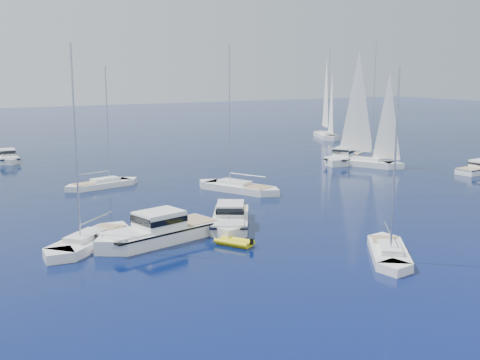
{
  "coord_description": "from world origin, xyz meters",
  "views": [
    {
      "loc": [
        -28.98,
        -30.07,
        13.46
      ],
      "look_at": [
        1.62,
        22.44,
        2.2
      ],
      "focal_mm": 44.41,
      "sensor_mm": 36.0,
      "label": 1
    }
  ],
  "objects": [
    {
      "name": "sailboat_sails_r",
      "position": [
        28.62,
        33.7,
        0.0
      ],
      "size": [
        8.48,
        12.88,
        18.67
      ],
      "primitive_type": null,
      "rotation": [
        0.0,
        0.0,
        3.59
      ],
      "color": "white",
      "rests_on": "ground"
    },
    {
      "name": "ground",
      "position": [
        0.0,
        0.0,
        0.0
      ],
      "size": [
        400.0,
        400.0,
        0.0
      ],
      "primitive_type": "plane",
      "color": "#091358",
      "rests_on": "ground"
    },
    {
      "name": "sailboat_sails_far",
      "position": [
        46.44,
        64.6,
        0.0
      ],
      "size": [
        8.39,
        13.05,
        18.85
      ],
      "primitive_type": null,
      "rotation": [
        0.0,
        0.0,
        2.71
      ],
      "color": "silver",
      "rests_on": "ground"
    },
    {
      "name": "motor_cruiser_centre",
      "position": [
        -11.68,
        12.75,
        0.0
      ],
      "size": [
        12.34,
        6.19,
        3.11
      ],
      "primitive_type": null,
      "rotation": [
        0.0,
        0.0,
        1.8
      ],
      "color": "white",
      "rests_on": "ground"
    },
    {
      "name": "sailboat_centre",
      "position": [
        -8.63,
        36.85,
        0.0
      ],
      "size": [
        10.13,
        4.44,
        14.43
      ],
      "primitive_type": null,
      "rotation": [
        0.0,
        0.0,
        4.91
      ],
      "color": "white",
      "rests_on": "ground"
    },
    {
      "name": "motor_cruiser_horizon",
      "position": [
        -14.85,
        63.25,
        0.0
      ],
      "size": [
        3.25,
        9.36,
        2.43
      ],
      "primitive_type": null,
      "rotation": [
        0.0,
        0.0,
        3.1
      ],
      "color": "silver",
      "rests_on": "ground"
    },
    {
      "name": "tender_grey_far",
      "position": [
        -9.66,
        37.95,
        0.0
      ],
      "size": [
        4.22,
        2.54,
        0.95
      ],
      "primitive_type": null,
      "rotation": [
        0.0,
        0.0,
        1.66
      ],
      "color": "black",
      "rests_on": "ground"
    },
    {
      "name": "motor_cruiser_distant",
      "position": [
        27.99,
        37.33,
        0.0
      ],
      "size": [
        10.83,
        8.73,
        2.84
      ],
      "primitive_type": null,
      "rotation": [
        0.0,
        0.0,
        2.16
      ],
      "color": "silver",
      "rests_on": "ground"
    },
    {
      "name": "tender_yellow",
      "position": [
        -6.85,
        8.76,
        0.0
      ],
      "size": [
        3.02,
        3.54,
        0.95
      ],
      "primitive_type": null,
      "rotation": [
        0.0,
        0.0,
        0.51
      ],
      "color": "yellow",
      "rests_on": "ground"
    },
    {
      "name": "sailboat_mid_l",
      "position": [
        -16.75,
        14.35,
        0.0
      ],
      "size": [
        10.11,
        9.25,
        16.02
      ],
      "primitive_type": null,
      "rotation": [
        0.0,
        0.0,
        2.28
      ],
      "color": "silver",
      "rests_on": "ground"
    },
    {
      "name": "sailboat_mid_r",
      "position": [
        3.95,
        26.92,
        0.0
      ],
      "size": [
        7.56,
        11.78,
        17.02
      ],
      "primitive_type": null,
      "rotation": [
        0.0,
        0.0,
        0.43
      ],
      "color": "white",
      "rests_on": "ground"
    },
    {
      "name": "sailboat_fore",
      "position": [
        1.4,
        0.42,
        0.0
      ],
      "size": [
        7.86,
        9.21,
        14.21
      ],
      "primitive_type": null,
      "rotation": [
        0.0,
        0.0,
        2.49
      ],
      "color": "white",
      "rests_on": "ground"
    },
    {
      "name": "motor_cruiser_left",
      "position": [
        -4.4,
        13.76,
        0.0
      ],
      "size": [
        7.94,
        10.26,
        2.66
      ],
      "primitive_type": null,
      "rotation": [
        0.0,
        0.0,
        2.59
      ],
      "color": "silver",
      "rests_on": "ground"
    }
  ]
}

